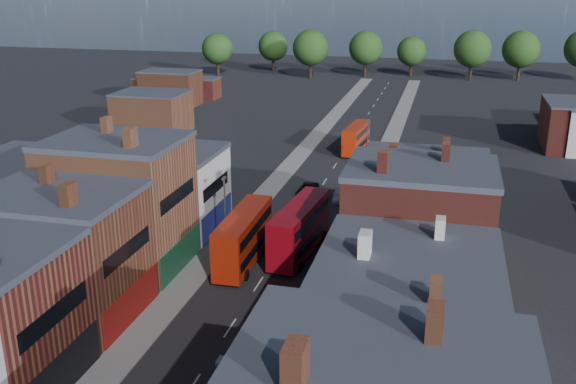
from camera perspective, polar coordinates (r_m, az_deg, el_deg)
The scene contains 11 objects.
pavement_west at distance 84.41m, azimuth -1.83°, elevation 0.09°, with size 3.00×200.00×0.12m, color gray.
pavement_east at distance 81.97m, azimuth 6.94°, elevation -0.62°, with size 3.00×200.00×0.12m, color gray.
lamp_post_2 at distance 64.54m, azimuth -5.61°, elevation -1.58°, with size 0.25×0.70×8.12m.
lamp_post_3 at distance 90.31m, azimuth 7.07°, elevation 4.27°, with size 0.25×0.70×8.12m.
bus_0 at distance 62.96m, azimuth -3.96°, elevation -3.97°, with size 3.14×11.86×5.10m.
bus_1 at distance 64.80m, azimuth 1.06°, elevation -3.19°, with size 3.92×12.29×5.22m.
bus_2 at distance 103.65m, azimuth 6.07°, elevation 4.83°, with size 3.21×10.22×4.34m.
car_1 at distance 47.94m, azimuth -2.64°, elevation -14.74°, with size 1.17×3.36×1.11m, color navy.
car_2 at distance 83.60m, azimuth 1.78°, elevation 0.31°, with size 2.09×4.54×1.26m, color black.
car_3 at distance 81.12m, azimuth 4.54°, elevation -0.37°, with size 1.57×3.86×1.12m, color silver.
ped_3 at distance 51.99m, azimuth 0.89°, elevation -11.34°, with size 0.96×0.44×1.63m, color #554F49.
Camera 1 is at (15.62, -26.91, 26.93)m, focal length 40.00 mm.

